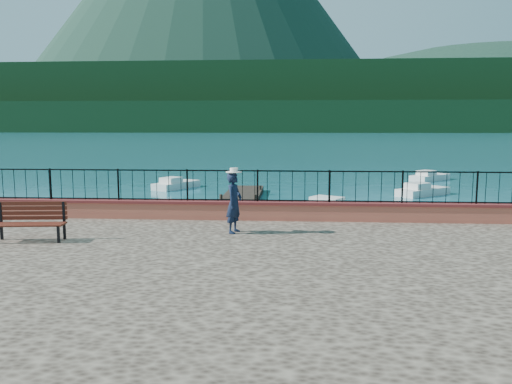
# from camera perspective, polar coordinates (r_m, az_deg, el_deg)

# --- Properties ---
(ground) EXTENTS (2000.00, 2000.00, 0.00)m
(ground) POSITION_cam_1_polar(r_m,az_deg,el_deg) (12.28, 0.43, -11.97)
(ground) COLOR #19596B
(ground) RESTS_ON ground
(parapet) EXTENTS (28.00, 0.46, 0.58)m
(parapet) POSITION_cam_1_polar(r_m,az_deg,el_deg) (15.49, 1.29, -2.15)
(parapet) COLOR #C46046
(parapet) RESTS_ON promenade
(railing) EXTENTS (27.00, 0.05, 0.95)m
(railing) POSITION_cam_1_polar(r_m,az_deg,el_deg) (15.38, 1.30, 0.66)
(railing) COLOR black
(railing) RESTS_ON parapet
(dock) EXTENTS (2.00, 16.00, 0.30)m
(dock) POSITION_cam_1_polar(r_m,az_deg,el_deg) (24.03, -2.55, -1.89)
(dock) COLOR #2D231C
(dock) RESTS_ON ground
(far_forest) EXTENTS (900.00, 60.00, 18.00)m
(far_forest) POSITION_cam_1_polar(r_m,az_deg,el_deg) (311.59, 3.90, 8.50)
(far_forest) COLOR black
(far_forest) RESTS_ON ground
(foothills) EXTENTS (900.00, 120.00, 44.00)m
(foothills) POSITION_cam_1_polar(r_m,az_deg,el_deg) (371.98, 3.93, 10.36)
(foothills) COLOR black
(foothills) RESTS_ON ground
(companion_hill) EXTENTS (448.00, 384.00, 180.00)m
(companion_hill) POSITION_cam_1_polar(r_m,az_deg,el_deg) (612.18, 25.15, 6.52)
(companion_hill) COLOR #142D23
(companion_hill) RESTS_ON ground
(park_bench) EXTENTS (1.81, 0.76, 0.98)m
(park_bench) POSITION_cam_1_polar(r_m,az_deg,el_deg) (13.92, -24.41, -3.93)
(park_bench) COLOR black
(park_bench) RESTS_ON promenade
(person) EXTENTS (0.55, 0.69, 1.66)m
(person) POSITION_cam_1_polar(r_m,az_deg,el_deg) (13.57, -2.52, -1.23)
(person) COLOR #101A32
(person) RESTS_ON promenade
(hat) EXTENTS (0.44, 0.44, 0.12)m
(hat) POSITION_cam_1_polar(r_m,az_deg,el_deg) (13.46, -2.54, 2.51)
(hat) COLOR white
(hat) RESTS_ON person
(boat_1) EXTENTS (4.09, 3.24, 0.80)m
(boat_1) POSITION_cam_1_polar(r_m,az_deg,el_deg) (23.51, 9.41, -1.58)
(boat_1) COLOR silver
(boat_1) RESTS_ON ground
(boat_2) EXTENTS (3.58, 3.27, 0.80)m
(boat_2) POSITION_cam_1_polar(r_m,az_deg,el_deg) (31.21, 18.54, 0.38)
(boat_2) COLOR silver
(boat_2) RESTS_ON ground
(boat_3) EXTENTS (2.73, 3.69, 0.80)m
(boat_3) POSITION_cam_1_polar(r_m,az_deg,el_deg) (33.25, -9.09, 1.11)
(boat_3) COLOR silver
(boat_3) RESTS_ON ground
(boat_5) EXTENTS (3.53, 3.52, 0.80)m
(boat_5) POSITION_cam_1_polar(r_m,az_deg,el_deg) (39.90, 19.27, 1.85)
(boat_5) COLOR silver
(boat_5) RESTS_ON ground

